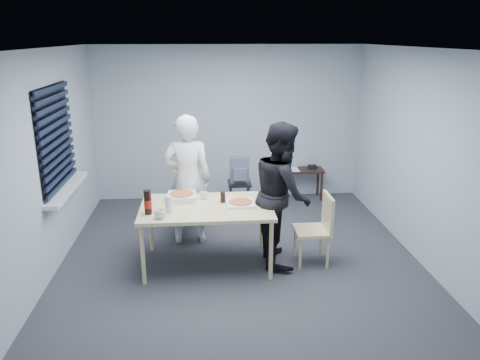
{
  "coord_description": "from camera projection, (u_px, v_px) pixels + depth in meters",
  "views": [
    {
      "loc": [
        -0.43,
        -5.35,
        2.74
      ],
      "look_at": [
        0.0,
        0.1,
        1.04
      ],
      "focal_mm": 35.0,
      "sensor_mm": 36.0,
      "label": 1
    }
  ],
  "objects": [
    {
      "name": "room",
      "position": [
        59.0,
        146.0,
        5.73
      ],
      "size": [
        5.0,
        5.0,
        5.0
      ],
      "color": "#343339",
      "rests_on": "ground"
    },
    {
      "name": "person_black",
      "position": [
        282.0,
        194.0,
        5.72
      ],
      "size": [
        0.47,
        0.86,
        1.77
      ],
      "primitive_type": "imported",
      "rotation": [
        0.0,
        0.0,
        1.57
      ],
      "color": "black",
      "rests_on": "ground"
    },
    {
      "name": "dining_table",
      "position": [
        206.0,
        210.0,
        5.65
      ],
      "size": [
        1.58,
        1.0,
        0.77
      ],
      "color": "beige",
      "rests_on": "ground"
    },
    {
      "name": "backpack",
      "position": [
        239.0,
        170.0,
        7.37
      ],
      "size": [
        0.29,
        0.22,
        0.41
      ],
      "rotation": [
        0.0,
        0.0,
        0.05
      ],
      "color": "slate",
      "rests_on": "stool"
    },
    {
      "name": "cola_glass",
      "position": [
        223.0,
        197.0,
        5.73
      ],
      "size": [
        0.08,
        0.08,
        0.13
      ],
      "primitive_type": "cylinder",
      "rotation": [
        0.0,
        0.0,
        -0.41
      ],
      "color": "black",
      "rests_on": "dining_table"
    },
    {
      "name": "mug_a",
      "position": [
        160.0,
        214.0,
        5.24
      ],
      "size": [
        0.17,
        0.17,
        0.1
      ],
      "primitive_type": "imported",
      "rotation": [
        0.0,
        0.0,
        0.52
      ],
      "color": "silver",
      "rests_on": "dining_table"
    },
    {
      "name": "pizza_box_a",
      "position": [
        182.0,
        197.0,
        5.83
      ],
      "size": [
        0.35,
        0.35,
        0.09
      ],
      "rotation": [
        0.0,
        0.0,
        -0.01
      ],
      "color": "white",
      "rests_on": "dining_table"
    },
    {
      "name": "person_white",
      "position": [
        188.0,
        180.0,
        6.25
      ],
      "size": [
        0.65,
        0.42,
        1.77
      ],
      "primitive_type": "imported",
      "rotation": [
        0.0,
        0.0,
        3.14
      ],
      "color": "white",
      "rests_on": "ground"
    },
    {
      "name": "chair_right",
      "position": [
        319.0,
        224.0,
        5.75
      ],
      "size": [
        0.42,
        0.42,
        0.89
      ],
      "color": "beige",
      "rests_on": "ground"
    },
    {
      "name": "pizza_box_b",
      "position": [
        240.0,
        203.0,
        5.66
      ],
      "size": [
        0.33,
        0.33,
        0.05
      ],
      "rotation": [
        0.0,
        0.0,
        0.16
      ],
      "color": "white",
      "rests_on": "dining_table"
    },
    {
      "name": "soda_bottle",
      "position": [
        148.0,
        203.0,
        5.34
      ],
      "size": [
        0.09,
        0.09,
        0.28
      ],
      "rotation": [
        0.0,
        0.0,
        0.09
      ],
      "color": "black",
      "rests_on": "dining_table"
    },
    {
      "name": "mug_b",
      "position": [
        204.0,
        196.0,
        5.85
      ],
      "size": [
        0.1,
        0.1,
        0.09
      ],
      "primitive_type": "imported",
      "color": "silver",
      "rests_on": "dining_table"
    },
    {
      "name": "plastic_cups",
      "position": [
        169.0,
        204.0,
        5.41
      ],
      "size": [
        0.11,
        0.11,
        0.19
      ],
      "primitive_type": "cylinder",
      "rotation": [
        0.0,
        0.0,
        -0.41
      ],
      "color": "silver",
      "rests_on": "dining_table"
    },
    {
      "name": "stool",
      "position": [
        239.0,
        189.0,
        7.47
      ],
      "size": [
        0.36,
        0.36,
        0.5
      ],
      "color": "black",
      "rests_on": "ground"
    },
    {
      "name": "black_box",
      "position": [
        312.0,
        167.0,
        8.08
      ],
      "size": [
        0.17,
        0.15,
        0.06
      ],
      "primitive_type": "cube",
      "rotation": [
        0.0,
        0.0,
        0.41
      ],
      "color": "black",
      "rests_on": "side_table"
    },
    {
      "name": "side_table",
      "position": [
        300.0,
        174.0,
        8.07
      ],
      "size": [
        0.8,
        0.35,
        0.53
      ],
      "color": "black",
      "rests_on": "ground"
    },
    {
      "name": "chair_far",
      "position": [
        188.0,
        198.0,
        6.69
      ],
      "size": [
        0.42,
        0.42,
        0.89
      ],
      "color": "beige",
      "rests_on": "ground"
    },
    {
      "name": "rubber_band",
      "position": [
        224.0,
        213.0,
        5.41
      ],
      "size": [
        0.06,
        0.06,
        0.0
      ],
      "primitive_type": "torus",
      "rotation": [
        0.0,
        0.0,
        0.26
      ],
      "color": "red",
      "rests_on": "dining_table"
    },
    {
      "name": "papers",
      "position": [
        291.0,
        169.0,
        8.04
      ],
      "size": [
        0.25,
        0.33,
        0.01
      ],
      "primitive_type": "cube",
      "rotation": [
        0.0,
        0.0,
        -0.02
      ],
      "color": "white",
      "rests_on": "side_table"
    }
  ]
}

